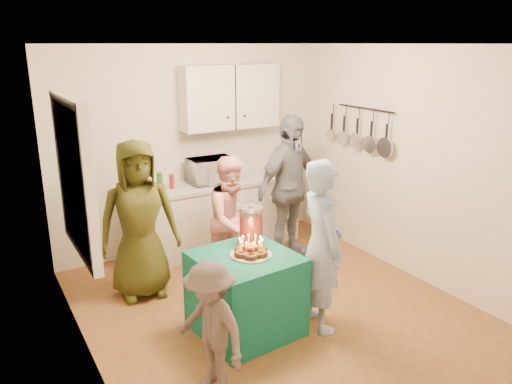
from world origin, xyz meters
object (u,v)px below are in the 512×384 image
microwave (211,170)px  woman_back_left (139,220)px  woman_back_right (289,188)px  child_near_left (210,328)px  punch_jar (251,226)px  counter (217,217)px  woman_back_center (233,220)px  party_table (246,293)px  man_birthday (321,246)px

microwave → woman_back_left: woman_back_left is taller
woman_back_right → child_near_left: size_ratio=1.68×
woman_back_left → child_near_left: (-0.03, -1.77, -0.31)m
punch_jar → microwave: bearing=77.0°
woman_back_left → microwave: bearing=37.8°
woman_back_right → counter: bearing=117.1°
microwave → woman_back_right: woman_back_right is taller
microwave → child_near_left: (-1.22, -2.50, -0.53)m
woman_back_center → counter: bearing=64.8°
woman_back_left → woman_back_right: (1.91, 0.04, 0.05)m
party_table → woman_back_center: woman_back_center is taller
party_table → child_near_left: size_ratio=0.79×
party_table → punch_jar: 0.64m
counter → woman_back_right: bearing=-46.0°
party_table → microwave: bearing=73.0°
child_near_left → party_table: bearing=118.0°
counter → party_table: (-0.64, -1.91, -0.05)m
party_table → child_near_left: (-0.64, -0.59, 0.15)m
party_table → woman_back_left: 1.41m
man_birthday → child_near_left: size_ratio=1.53×
punch_jar → woman_back_left: 1.24m
microwave → punch_jar: size_ratio=1.66×
microwave → punch_jar: bearing=-101.7°
woman_back_left → child_near_left: bearing=-84.7°
microwave → woman_back_center: bearing=-99.8°
party_table → woman_back_left: (-0.60, 1.18, 0.47)m
punch_jar → child_near_left: punch_jar is taller
microwave → woman_back_left: bearing=-147.3°
punch_jar → counter: bearing=75.1°
counter → microwave: size_ratio=3.91×
counter → child_near_left: child_near_left is taller
party_table → woman_back_right: 1.86m
microwave → party_table: microwave is taller
woman_back_center → woman_back_right: 0.95m
punch_jar → man_birthday: 0.70m
punch_jar → woman_back_center: bearing=74.8°
counter → woman_back_left: size_ratio=1.30×
counter → punch_jar: bearing=-104.9°
man_birthday → child_near_left: 1.35m
counter → party_table: bearing=-108.6°
party_table → woman_back_right: size_ratio=0.47×
man_birthday → counter: bearing=12.4°
woman_back_left → woman_back_center: (1.01, -0.19, -0.12)m
party_table → man_birthday: 0.83m
punch_jar → child_near_left: size_ratio=0.32×
microwave → man_birthday: man_birthday is taller
counter → woman_back_center: (-0.24, -0.92, 0.29)m
woman_back_right → child_near_left: woman_back_right is taller
counter → woman_back_center: size_ratio=1.52×
counter → woman_back_center: 0.99m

